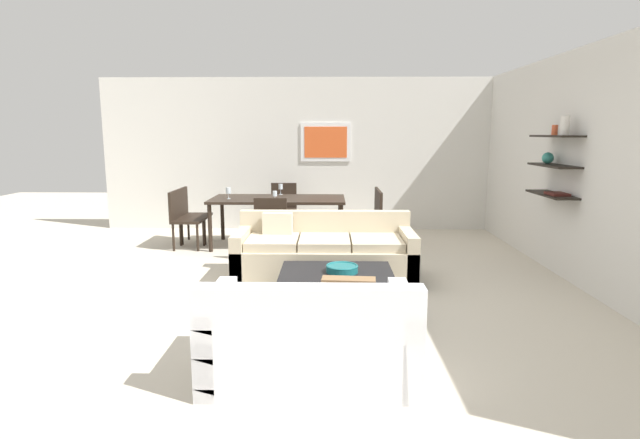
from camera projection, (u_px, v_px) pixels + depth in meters
ground_plane at (315, 287)px, 5.70m from camera, size 18.00×18.00×0.00m
back_wall_unit at (337, 155)px, 8.94m from camera, size 8.40×0.09×2.70m
right_wall_shelf_unit at (567, 165)px, 6.00m from camera, size 0.34×8.20×2.70m
sofa_beige at (324, 255)px, 5.98m from camera, size 2.11×0.90×0.78m
loveseat_white at (311, 337)px, 3.58m from camera, size 1.49×0.90×0.78m
coffee_table at (336, 292)px, 4.90m from camera, size 1.12×0.99×0.38m
decorative_bowl at (342, 268)px, 4.92m from camera, size 0.32×0.32×0.07m
dining_table at (278, 202)px, 7.68m from camera, size 2.05×0.98×0.75m
dining_chair_right_near at (372, 216)px, 7.47m from camera, size 0.44×0.44×0.88m
dining_chair_left_far at (190, 211)px, 7.96m from camera, size 0.44×0.44×0.88m
dining_chair_right_far at (370, 212)px, 7.90m from camera, size 0.44×0.44×0.88m
dining_chair_head at (283, 205)px, 8.60m from camera, size 0.44×0.44×0.88m
dining_chair_foot at (272, 224)px, 6.83m from camera, size 0.44×0.44×0.88m
dining_chair_left_near at (182, 216)px, 7.52m from camera, size 0.44×0.44×0.88m
wine_glass_left_near at (228, 191)px, 7.54m from camera, size 0.07×0.07×0.17m
wine_glass_foot at (275, 194)px, 7.23m from camera, size 0.06×0.06×0.16m
wine_glass_head at (281, 187)px, 8.07m from camera, size 0.07×0.07×0.17m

